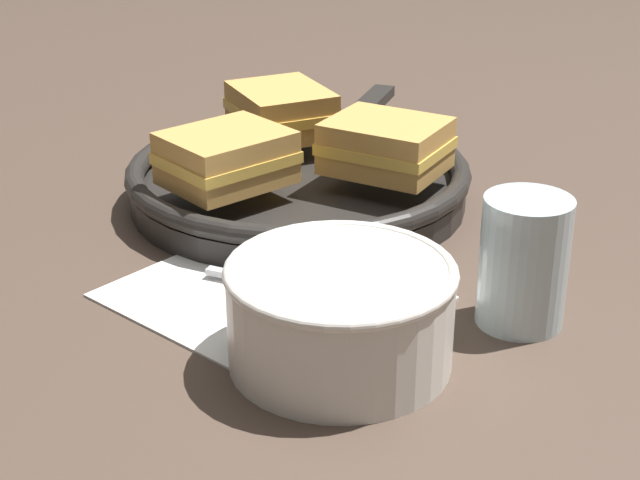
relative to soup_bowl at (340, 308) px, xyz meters
The scene contains 9 objects.
ground_plane 0.10m from the soup_bowl, 150.94° to the left, with size 4.00×4.00×0.00m, color #47382D.
napkin 0.11m from the soup_bowl, 149.75° to the left, with size 0.25×0.22×0.00m.
soup_bowl is the anchor object (origin of this frame).
spoon 0.09m from the soup_bowl, 126.13° to the left, with size 0.15×0.04×0.01m.
skillet 0.29m from the soup_bowl, 127.18° to the left, with size 0.32×0.45×0.04m.
sandwich_near_left 0.25m from the soup_bowl, 143.18° to the left, with size 0.11×0.12×0.05m.
sandwich_near_right 0.26m from the soup_bowl, 110.64° to the left, with size 0.10×0.09×0.05m.
sandwich_far_left 0.37m from the soup_bowl, 128.73° to the left, with size 0.13×0.13×0.05m.
drinking_glass 0.14m from the soup_bowl, 53.43° to the left, with size 0.06×0.06×0.10m.
Camera 1 is at (0.36, -0.54, 0.35)m, focal length 55.00 mm.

